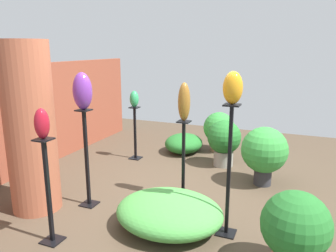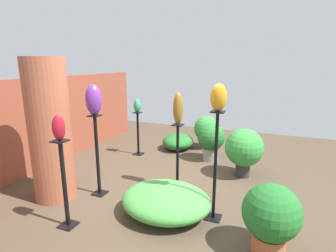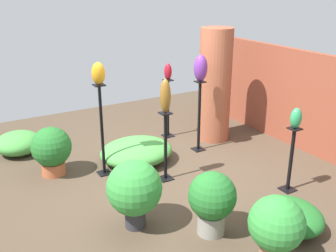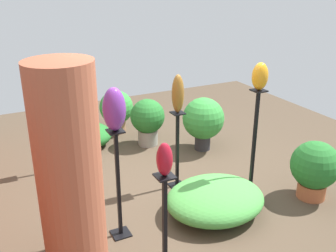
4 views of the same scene
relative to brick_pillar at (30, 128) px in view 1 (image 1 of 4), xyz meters
name	(u,v)px [view 1 (image 1 of 4)]	position (x,y,z in m)	size (l,w,h in m)	color
ground_plane	(182,194)	(1.05, -1.56, -1.03)	(8.00, 8.00, 0.00)	#4C3D2D
brick_wall_back	(30,118)	(1.05, 1.07, -0.17)	(5.60, 0.12, 1.72)	brown
brick_pillar	(30,128)	(0.00, 0.00, 0.00)	(0.59, 0.59, 2.06)	#9E5138
pedestal_jade	(135,136)	(2.14, -0.26, -0.60)	(0.20, 0.20, 0.95)	black
pedestal_amber	(229,177)	(0.32, -2.33, -0.37)	(0.20, 0.20, 1.42)	black
pedestal_violet	(87,163)	(0.31, -0.55, -0.46)	(0.20, 0.20, 1.24)	black
pedestal_bronze	(183,164)	(0.96, -1.60, -0.55)	(0.20, 0.20, 1.06)	black
pedestal_ruby	(49,196)	(-0.52, -0.69, -0.52)	(0.20, 0.20, 1.11)	black
art_vase_jade	(134,99)	(2.14, -0.26, 0.06)	(0.15, 0.16, 0.28)	#2D9356
art_vase_amber	(233,88)	(0.32, -2.33, 0.56)	(0.18, 0.20, 0.33)	orange
art_vase_violet	(82,91)	(0.31, -0.55, 0.44)	(0.22, 0.23, 0.44)	#6B2D8C
art_vase_bronze	(184,102)	(0.96, -1.60, 0.27)	(0.16, 0.16, 0.49)	brown
art_vase_ruby	(42,124)	(-0.52, -0.69, 0.23)	(0.15, 0.14, 0.30)	maroon
potted_plant_mid_right	(295,229)	(-0.06, -3.01, -0.61)	(0.61, 0.61, 0.76)	#B25B38
potted_plant_front_left	(224,140)	(2.39, -1.81, -0.58)	(0.57, 0.57, 0.78)	gray
potted_plant_walkway_edge	(264,151)	(1.82, -2.53, -0.52)	(0.67, 0.67, 0.87)	#2D2D33
potted_plant_near_pillar	(219,129)	(3.14, -1.54, -0.59)	(0.59, 0.59, 0.77)	#936B4C
foliage_bed_west	(184,143)	(2.82, -0.94, -0.85)	(0.82, 0.71, 0.35)	#236B28
foliage_bed_center	(169,212)	(0.20, -1.71, -0.84)	(1.04, 1.21, 0.37)	#479942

